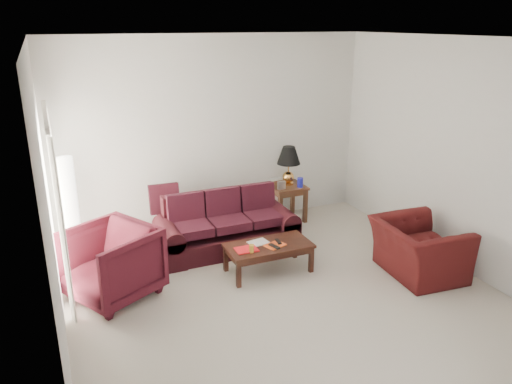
# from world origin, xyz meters

# --- Properties ---
(floor) EXTENTS (5.00, 5.00, 0.00)m
(floor) POSITION_xyz_m (0.00, 0.00, 0.00)
(floor) COLOR #BBB0A0
(floor) RESTS_ON ground
(blinds) EXTENTS (0.10, 2.00, 2.16)m
(blinds) POSITION_xyz_m (-2.42, 1.30, 1.08)
(blinds) COLOR silver
(blinds) RESTS_ON ground
(sofa) EXTENTS (2.05, 0.97, 0.82)m
(sofa) POSITION_xyz_m (-0.20, 1.45, 0.41)
(sofa) COLOR black
(sofa) RESTS_ON ground
(throw_pillow) EXTENTS (0.45, 0.24, 0.45)m
(throw_pillow) POSITION_xyz_m (-0.94, 2.10, 0.68)
(throw_pillow) COLOR black
(throw_pillow) RESTS_ON sofa
(end_table) EXTENTS (0.59, 0.59, 0.61)m
(end_table) POSITION_xyz_m (1.11, 2.15, 0.30)
(end_table) COLOR #53231C
(end_table) RESTS_ON ground
(table_lamp) EXTENTS (0.45, 0.45, 0.64)m
(table_lamp) POSITION_xyz_m (1.15, 2.19, 0.93)
(table_lamp) COLOR gold
(table_lamp) RESTS_ON end_table
(clock) EXTENTS (0.13, 0.05, 0.13)m
(clock) POSITION_xyz_m (0.94, 2.00, 0.67)
(clock) COLOR silver
(clock) RESTS_ON end_table
(blue_canister) EXTENTS (0.10, 0.10, 0.15)m
(blue_canister) POSITION_xyz_m (1.26, 1.98, 0.69)
(blue_canister) COLOR #191CA5
(blue_canister) RESTS_ON end_table
(picture_frame) EXTENTS (0.17, 0.19, 0.05)m
(picture_frame) POSITION_xyz_m (0.99, 2.36, 0.68)
(picture_frame) COLOR white
(picture_frame) RESTS_ON end_table
(floor_lamp) EXTENTS (0.28, 0.28, 1.47)m
(floor_lamp) POSITION_xyz_m (-2.25, 2.11, 0.74)
(floor_lamp) COLOR white
(floor_lamp) RESTS_ON ground
(armchair_left) EXTENTS (1.31, 1.30, 0.88)m
(armchair_left) POSITION_xyz_m (-1.92, 0.76, 0.44)
(armchair_left) COLOR #420F19
(armchair_left) RESTS_ON ground
(armchair_right) EXTENTS (1.03, 1.16, 0.71)m
(armchair_right) POSITION_xyz_m (1.84, -0.23, 0.35)
(armchair_right) COLOR #3E0E0E
(armchair_right) RESTS_ON ground
(coffee_table) EXTENTS (1.14, 0.59, 0.39)m
(coffee_table) POSITION_xyz_m (0.07, 0.60, 0.20)
(coffee_table) COLOR black
(coffee_table) RESTS_ON ground
(magazine_red) EXTENTS (0.28, 0.22, 0.02)m
(magazine_red) POSITION_xyz_m (-0.26, 0.55, 0.40)
(magazine_red) COLOR red
(magazine_red) RESTS_ON coffee_table
(magazine_white) EXTENTS (0.28, 0.23, 0.01)m
(magazine_white) POSITION_xyz_m (-0.03, 0.69, 0.40)
(magazine_white) COLOR beige
(magazine_white) RESTS_ON coffee_table
(magazine_orange) EXTENTS (0.30, 0.26, 0.01)m
(magazine_orange) POSITION_xyz_m (0.13, 0.53, 0.40)
(magazine_orange) COLOR #CC4718
(magazine_orange) RESTS_ON coffee_table
(remote_a) EXTENTS (0.10, 0.18, 0.02)m
(remote_a) POSITION_xyz_m (0.09, 0.46, 0.42)
(remote_a) COLOR black
(remote_a) RESTS_ON coffee_table
(remote_b) EXTENTS (0.06, 0.16, 0.02)m
(remote_b) POSITION_xyz_m (0.20, 0.58, 0.42)
(remote_b) COLOR black
(remote_b) RESTS_ON coffee_table
(yellow_glass) EXTENTS (0.08, 0.08, 0.11)m
(yellow_glass) POSITION_xyz_m (-0.23, 0.47, 0.45)
(yellow_glass) COLOR gold
(yellow_glass) RESTS_ON coffee_table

